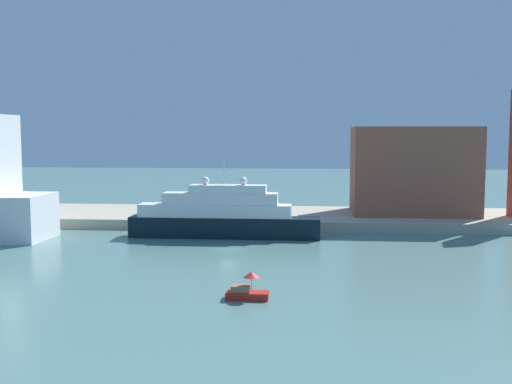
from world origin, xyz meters
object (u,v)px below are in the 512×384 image
(harbor_building, at_px, (413,170))
(parked_car, at_px, (149,214))
(small_motorboat, at_px, (247,290))
(person_figure, at_px, (175,215))
(large_yacht, at_px, (222,216))
(mooring_bollard, at_px, (252,218))

(harbor_building, distance_m, parked_car, 47.30)
(small_motorboat, xyz_separation_m, person_figure, (-16.56, 42.10, 1.55))
(large_yacht, xyz_separation_m, person_figure, (-8.98, 7.66, -0.89))
(harbor_building, xyz_separation_m, person_figure, (-40.70, -11.73, -6.97))
(person_figure, bearing_deg, harbor_building, 16.08)
(parked_car, relative_size, mooring_bollard, 5.97)
(large_yacht, distance_m, harbor_building, 37.67)
(mooring_bollard, bearing_deg, large_yacht, -117.90)
(small_motorboat, height_order, mooring_bollard, small_motorboat)
(harbor_building, xyz_separation_m, parked_car, (-45.72, -9.78, -7.14))
(large_yacht, bearing_deg, person_figure, 139.55)
(harbor_building, height_order, parked_car, harbor_building)
(large_yacht, height_order, person_figure, large_yacht)
(mooring_bollard, bearing_deg, person_figure, 178.31)
(large_yacht, distance_m, person_figure, 11.84)
(harbor_building, bearing_deg, parked_car, -167.93)
(parked_car, xyz_separation_m, mooring_bollard, (17.86, -2.33, -0.25))
(large_yacht, distance_m, mooring_bollard, 8.34)
(parked_car, xyz_separation_m, person_figure, (5.02, -1.95, 0.17))
(large_yacht, relative_size, person_figure, 18.03)
(parked_car, relative_size, person_figure, 2.45)
(harbor_building, relative_size, person_figure, 13.23)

